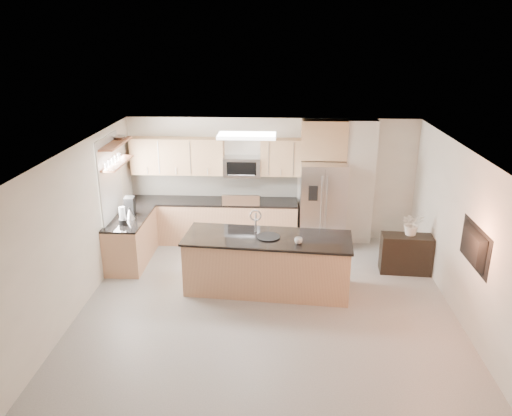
# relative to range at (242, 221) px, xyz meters

# --- Properties ---
(floor) EXTENTS (6.50, 6.50, 0.00)m
(floor) POSITION_rel_range_xyz_m (0.60, -2.92, -0.47)
(floor) COLOR #A6A49E
(floor) RESTS_ON ground
(ceiling) EXTENTS (6.00, 6.50, 0.02)m
(ceiling) POSITION_rel_range_xyz_m (0.60, -2.92, 2.13)
(ceiling) COLOR white
(ceiling) RESTS_ON wall_back
(wall_back) EXTENTS (6.00, 0.02, 2.60)m
(wall_back) POSITION_rel_range_xyz_m (0.60, 0.33, 0.83)
(wall_back) COLOR beige
(wall_back) RESTS_ON floor
(wall_front) EXTENTS (6.00, 0.02, 2.60)m
(wall_front) POSITION_rel_range_xyz_m (0.60, -6.17, 0.83)
(wall_front) COLOR beige
(wall_front) RESTS_ON floor
(wall_left) EXTENTS (0.02, 6.50, 2.60)m
(wall_left) POSITION_rel_range_xyz_m (-2.40, -2.92, 0.83)
(wall_left) COLOR beige
(wall_left) RESTS_ON floor
(wall_right) EXTENTS (0.02, 6.50, 2.60)m
(wall_right) POSITION_rel_range_xyz_m (3.60, -2.92, 0.83)
(wall_right) COLOR beige
(wall_right) RESTS_ON floor
(back_counter) EXTENTS (3.55, 0.66, 1.44)m
(back_counter) POSITION_rel_range_xyz_m (-0.63, 0.01, -0.00)
(back_counter) COLOR tan
(back_counter) RESTS_ON floor
(left_counter) EXTENTS (0.66, 1.50, 0.92)m
(left_counter) POSITION_rel_range_xyz_m (-2.07, -1.07, -0.01)
(left_counter) COLOR tan
(left_counter) RESTS_ON floor
(range) EXTENTS (0.76, 0.64, 1.14)m
(range) POSITION_rel_range_xyz_m (0.00, 0.00, 0.00)
(range) COLOR black
(range) RESTS_ON floor
(upper_cabinets) EXTENTS (3.50, 0.33, 0.75)m
(upper_cabinets) POSITION_rel_range_xyz_m (-0.70, 0.16, 1.35)
(upper_cabinets) COLOR tan
(upper_cabinets) RESTS_ON wall_back
(microwave) EXTENTS (0.76, 0.40, 0.40)m
(microwave) POSITION_rel_range_xyz_m (0.00, 0.12, 1.16)
(microwave) COLOR #BABABC
(microwave) RESTS_ON upper_cabinets
(refrigerator) EXTENTS (0.92, 0.78, 1.78)m
(refrigerator) POSITION_rel_range_xyz_m (1.66, -0.05, 0.42)
(refrigerator) COLOR #BABABC
(refrigerator) RESTS_ON floor
(partition_column) EXTENTS (0.60, 0.30, 2.60)m
(partition_column) POSITION_rel_range_xyz_m (2.42, 0.18, 0.83)
(partition_column) COLOR beige
(partition_column) RESTS_ON floor
(window) EXTENTS (0.04, 1.15, 1.65)m
(window) POSITION_rel_range_xyz_m (-2.38, -1.07, 1.18)
(window) COLOR white
(window) RESTS_ON wall_left
(shelf_lower) EXTENTS (0.30, 1.20, 0.04)m
(shelf_lower) POSITION_rel_range_xyz_m (-2.25, -0.97, 1.48)
(shelf_lower) COLOR brown
(shelf_lower) RESTS_ON wall_left
(shelf_upper) EXTENTS (0.30, 1.20, 0.04)m
(shelf_upper) POSITION_rel_range_xyz_m (-2.25, -0.97, 1.85)
(shelf_upper) COLOR brown
(shelf_upper) RESTS_ON wall_left
(ceiling_fixture) EXTENTS (1.00, 0.50, 0.06)m
(ceiling_fixture) POSITION_rel_range_xyz_m (0.20, -1.32, 2.09)
(ceiling_fixture) COLOR white
(ceiling_fixture) RESTS_ON ceiling
(island) EXTENTS (2.90, 1.25, 1.40)m
(island) POSITION_rel_range_xyz_m (0.59, -2.04, 0.02)
(island) COLOR tan
(island) RESTS_ON floor
(credenza) EXTENTS (0.94, 0.44, 0.73)m
(credenza) POSITION_rel_range_xyz_m (3.13, -1.27, -0.11)
(credenza) COLOR black
(credenza) RESTS_ON floor
(cup) EXTENTS (0.16, 0.16, 0.10)m
(cup) POSITION_rel_range_xyz_m (1.10, -2.29, 0.56)
(cup) COLOR silver
(cup) RESTS_ON island
(platter) EXTENTS (0.50, 0.50, 0.02)m
(platter) POSITION_rel_range_xyz_m (0.60, -2.06, 0.52)
(platter) COLOR black
(platter) RESTS_ON island
(blender) EXTENTS (0.15, 0.15, 0.34)m
(blender) POSITION_rel_range_xyz_m (-2.07, -1.44, 0.60)
(blender) COLOR black
(blender) RESTS_ON left_counter
(kettle) EXTENTS (0.18, 0.18, 0.23)m
(kettle) POSITION_rel_range_xyz_m (-2.02, -1.17, 0.55)
(kettle) COLOR #BABABC
(kettle) RESTS_ON left_counter
(coffee_maker) EXTENTS (0.20, 0.24, 0.35)m
(coffee_maker) POSITION_rel_range_xyz_m (-2.09, -0.91, 0.61)
(coffee_maker) COLOR black
(coffee_maker) RESTS_ON left_counter
(bowl) EXTENTS (0.39, 0.39, 0.08)m
(bowl) POSITION_rel_range_xyz_m (-2.25, -0.65, 1.91)
(bowl) COLOR #BABABC
(bowl) RESTS_ON shelf_upper
(flower_vase) EXTENTS (0.69, 0.63, 0.66)m
(flower_vase) POSITION_rel_range_xyz_m (3.21, -1.21, 0.59)
(flower_vase) COLOR silver
(flower_vase) RESTS_ON credenza
(television) EXTENTS (0.14, 1.08, 0.62)m
(television) POSITION_rel_range_xyz_m (3.51, -3.12, 0.88)
(television) COLOR black
(television) RESTS_ON wall_right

